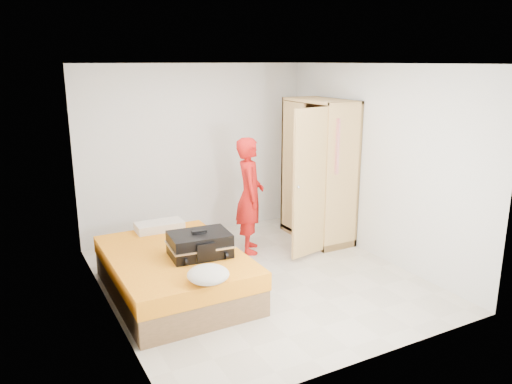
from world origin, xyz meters
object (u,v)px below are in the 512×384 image
round_cushion (208,274)px  suitcase (200,244)px  person (250,195)px  bed (175,273)px  wardrobe (318,175)px

round_cushion → suitcase: bearing=74.6°
suitcase → person: bearing=46.0°
bed → round_cushion: 0.96m
person → suitcase: size_ratio=2.26×
suitcase → bed: bearing=143.7°
suitcase → round_cushion: (-0.19, -0.69, -0.05)m
person → wardrobe: bearing=-68.5°
wardrobe → suitcase: wardrobe is taller
suitcase → round_cushion: size_ratio=1.71×
person → round_cushion: (-1.35, -1.69, -0.24)m
bed → person: 1.70m
bed → person: person is taller
suitcase → wardrobe: bearing=28.0°
wardrobe → round_cushion: (-2.46, -1.65, -0.42)m
round_cushion → wardrobe: bearing=33.8°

